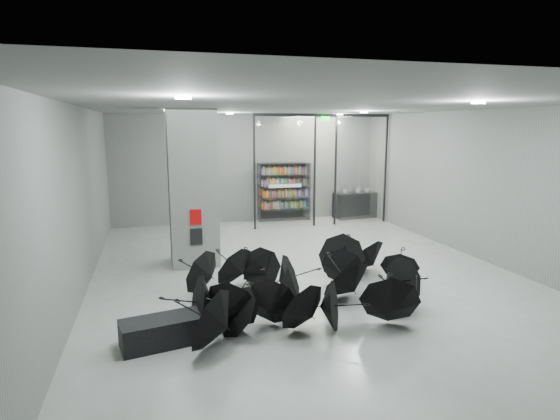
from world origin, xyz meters
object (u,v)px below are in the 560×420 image
object	(u,v)px
bookshelf	(284,192)
umbrella_cluster	(307,291)
shop_counter	(355,205)
column	(193,188)
bench	(164,331)

from	to	relation	value
bookshelf	umbrella_cluster	xyz separation A→B (m)	(-1.94, -8.35, -0.80)
shop_counter	umbrella_cluster	size ratio (longest dim) A/B	0.29
column	bench	size ratio (longest dim) A/B	2.86
bench	bookshelf	xyz separation A→B (m)	(4.75, 9.28, 0.88)
bookshelf	umbrella_cluster	world-z (taller)	bookshelf
bookshelf	column	bearing A→B (deg)	-125.07
column	shop_counter	distance (m)	8.17
column	shop_counter	world-z (taller)	column
bench	umbrella_cluster	size ratio (longest dim) A/B	0.24
bench	column	bearing A→B (deg)	67.45
column	bookshelf	bearing A→B (deg)	51.09
column	bookshelf	distance (m)	6.17
bench	shop_counter	size ratio (longest dim) A/B	0.84
bench	shop_counter	xyz separation A→B (m)	(7.58, 9.02, 0.27)
column	bench	distance (m)	4.95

